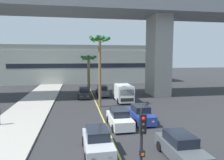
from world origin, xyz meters
TOP-DOWN VIEW (x-y plane):
  - sidewalk_left at (-8.00, 16.00)m, footprint 4.80×80.00m
  - lane_stripe_center at (0.00, 24.00)m, footprint 0.14×56.00m
  - bridge_overpass at (0.87, 31.01)m, footprint 82.41×8.00m
  - pier_building_backdrop at (0.00, 50.27)m, footprint 38.30×8.04m
  - car_queue_front at (1.50, 31.71)m, footprint 1.89×4.13m
  - car_queue_second at (3.44, 17.83)m, footprint 1.84×4.10m
  - car_queue_third at (-1.44, 30.46)m, footprint 1.89×4.13m
  - car_queue_fourth at (-1.28, 12.12)m, footprint 1.91×4.14m
  - car_queue_fifth at (3.58, 10.40)m, footprint 1.84×4.10m
  - car_queue_sixth at (1.16, 16.83)m, footprint 1.89×4.13m
  - delivery_van at (3.80, 27.08)m, footprint 2.20×5.27m
  - traffic_light_median_near at (-0.06, 6.80)m, footprint 0.24×0.37m
  - palm_tree_near_median at (0.26, 24.26)m, footprint 2.68×2.68m
  - palm_tree_mid_median at (-0.45, 35.38)m, footprint 2.83×2.91m

SIDE VIEW (x-z plane):
  - lane_stripe_center at x=0.00m, z-range 0.00..0.01m
  - sidewalk_left at x=-8.00m, z-range 0.00..0.15m
  - car_queue_front at x=1.50m, z-range -0.06..1.50m
  - car_queue_second at x=3.44m, z-range -0.06..1.50m
  - car_queue_third at x=-1.44m, z-range -0.06..1.50m
  - car_queue_fourth at x=-1.28m, z-range -0.06..1.50m
  - car_queue_fifth at x=3.58m, z-range -0.06..1.50m
  - car_queue_sixth at x=1.16m, z-range -0.06..1.50m
  - delivery_van at x=3.80m, z-range 0.11..2.47m
  - traffic_light_median_near at x=-0.06m, z-range 0.61..4.81m
  - pier_building_backdrop at x=0.00m, z-range -0.06..8.82m
  - palm_tree_mid_median at x=-0.45m, z-range 1.71..8.22m
  - palm_tree_near_median at x=0.26m, z-range 2.67..11.43m
  - bridge_overpass at x=0.87m, z-range 4.95..21.76m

